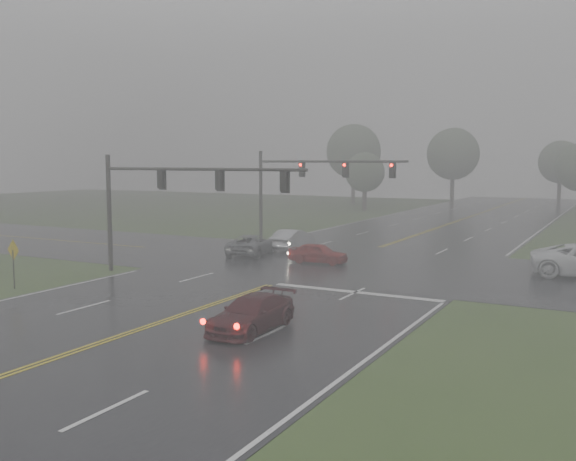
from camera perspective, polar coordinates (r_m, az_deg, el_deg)
The scene contains 15 objects.
ground at distance 21.72m, azimuth -20.77°, elevation -10.89°, with size 180.00×180.00×0.00m, color #344D21.
main_road at distance 37.57m, azimuth 2.92°, elevation -3.35°, with size 18.00×160.00×0.02m, color black.
cross_street at distance 39.36m, azimuth 4.16°, elevation -2.92°, with size 120.00×14.00×0.02m, color black.
stop_bar at distance 30.75m, azimuth 6.04°, elevation -5.52°, with size 8.50×0.50×0.01m, color silver.
sedan_maroon at distance 23.93m, azimuth -3.24°, elevation -8.91°, with size 1.78×4.38×1.27m, color #390A0F.
sedan_red at distance 39.21m, azimuth 2.70°, elevation -2.94°, with size 1.46×3.64×1.24m, color #980D0D.
sedan_silver at distance 45.12m, azimuth 0.41°, elevation -1.73°, with size 1.51×4.34×1.43m, color #ACAEB4.
car_grey at distance 42.81m, azimuth -3.24°, elevation -2.17°, with size 2.23×4.84×1.35m, color #54565B.
signal_gantry_near at distance 34.98m, azimuth -10.99°, elevation 3.50°, with size 12.64×0.29×6.58m.
signal_gantry_far at distance 49.22m, azimuth 1.33°, elevation 4.68°, with size 12.21×0.36×7.02m.
sign_diamond_west at distance 33.96m, azimuth -23.22°, elevation -2.08°, with size 1.00×0.20×2.43m.
tree_nw_a at distance 80.95m, azimuth 6.84°, elevation 5.15°, with size 4.97×4.97×7.31m.
tree_n_mid at distance 95.44m, azimuth 14.46°, elevation 6.60°, with size 7.45×7.45×10.94m.
tree_nw_b at distance 93.05m, azimuth 5.85°, elevation 7.00°, with size 7.82×7.82×11.48m.
tree_n_far at distance 101.47m, azimuth 23.06°, elevation 5.61°, with size 6.25×6.25×9.18m.
Camera 1 is at (15.84, -13.49, 6.24)m, focal length 40.00 mm.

